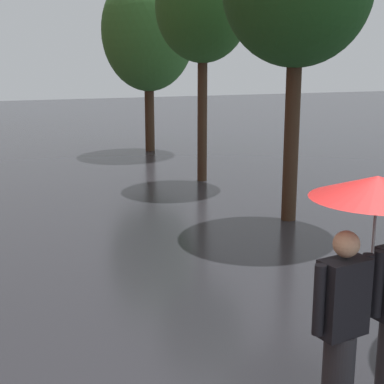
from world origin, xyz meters
name	(u,v)px	position (x,y,z in m)	size (l,w,h in m)	color
street_tree_2	(203,7)	(3.08, 10.11, 4.13)	(2.23, 2.23, 5.47)	#473323
street_tree_3	(148,32)	(3.29, 15.07, 3.78)	(2.93, 2.93, 5.66)	#473323
couple_under_umbrella	(373,264)	(0.64, 0.67, 1.37)	(1.21, 1.07, 2.10)	#2D2D33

